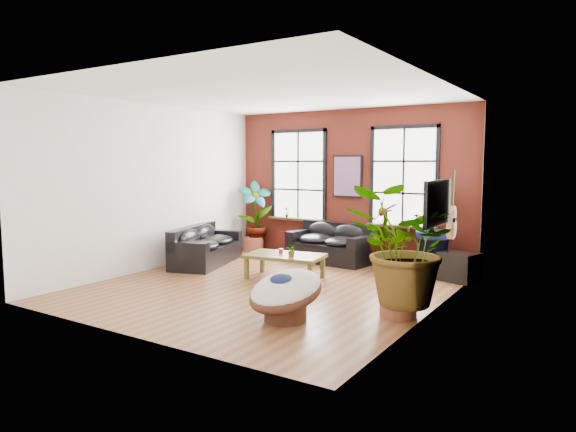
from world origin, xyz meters
name	(u,v)px	position (x,y,z in m)	size (l,w,h in m)	color
room	(275,191)	(0.00, 0.15, 1.75)	(6.04, 6.54, 3.54)	brown
sofa_back	(332,244)	(-0.16, 2.71, 0.40)	(2.02, 1.15, 0.88)	black
sofa_left	(204,247)	(-2.45, 0.94, 0.38)	(1.50, 2.31, 0.85)	black
coffee_table	(285,257)	(-0.12, 0.66, 0.43)	(1.62, 1.08, 0.58)	#4A471A
papasan_chair	(285,293)	(1.35, -1.60, 0.41)	(1.34, 1.35, 0.80)	#4B281B
poster	(347,176)	(0.00, 3.18, 1.95)	(0.74, 0.06, 0.98)	black
tv_wall_unit	(442,208)	(2.93, 0.60, 1.54)	(0.13, 1.86, 1.20)	black
media_box	(459,267)	(2.83, 2.28, 0.28)	(0.79, 0.72, 0.55)	black
pot_back_left	(253,244)	(-2.46, 2.82, 0.19)	(0.53, 0.53, 0.37)	brown
pot_back_right	(434,264)	(2.20, 2.75, 0.18)	(0.50, 0.50, 0.36)	brown
pot_right_wall	(398,303)	(2.65, -0.52, 0.20)	(0.60, 0.60, 0.40)	brown
pot_mid	(385,262)	(1.23, 2.53, 0.17)	(0.61, 0.61, 0.34)	brown
floor_plant_back_left	(255,213)	(-2.42, 2.86, 0.98)	(0.88, 0.59, 1.67)	#37621A
floor_plant_back_right	(434,226)	(2.18, 2.79, 0.98)	(0.91, 0.73, 1.66)	#37621A
floor_plant_right_wall	(401,247)	(2.68, -0.54, 1.05)	(1.60, 1.38, 1.77)	#37621A
floor_plant_mid	(385,233)	(1.21, 2.54, 0.79)	(0.72, 0.72, 1.29)	#37621A
table_plant	(292,250)	(0.13, 0.54, 0.60)	(0.21, 0.18, 0.23)	#37621A
sill_plant_left	(287,212)	(-1.65, 3.13, 1.04)	(0.14, 0.10, 0.27)	#37621A
sill_plant_right	(417,220)	(1.70, 3.13, 1.04)	(0.15, 0.15, 0.27)	#37621A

